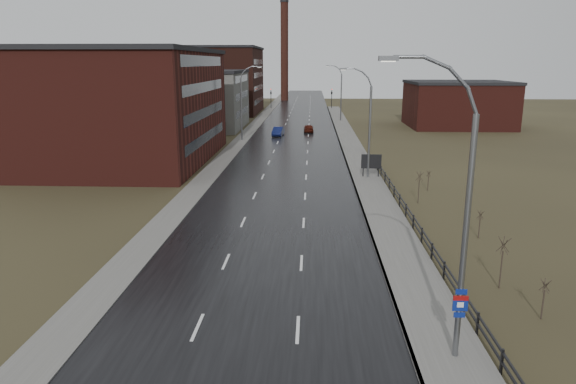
# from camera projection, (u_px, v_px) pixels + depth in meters

# --- Properties ---
(ground) EXTENTS (320.00, 320.00, 0.00)m
(ground) POSITION_uv_depth(u_px,v_px,m) (235.00, 382.00, 19.52)
(ground) COLOR #2D2819
(ground) RESTS_ON ground
(road) EXTENTS (14.00, 300.00, 0.06)m
(road) POSITION_uv_depth(u_px,v_px,m) (293.00, 143.00, 77.62)
(road) COLOR black
(road) RESTS_ON ground
(sidewalk_right) EXTENTS (3.20, 180.00, 0.18)m
(sidewalk_right) POSITION_uv_depth(u_px,v_px,m) (367.00, 179.00, 53.01)
(sidewalk_right) COLOR #595651
(sidewalk_right) RESTS_ON ground
(curb_right) EXTENTS (0.16, 180.00, 0.18)m
(curb_right) POSITION_uv_depth(u_px,v_px,m) (352.00, 179.00, 53.08)
(curb_right) COLOR slate
(curb_right) RESTS_ON ground
(sidewalk_left) EXTENTS (2.40, 260.00, 0.12)m
(sidewalk_left) POSITION_uv_depth(u_px,v_px,m) (239.00, 142.00, 77.98)
(sidewalk_left) COLOR #595651
(sidewalk_left) RESTS_ON ground
(warehouse_near) EXTENTS (22.44, 28.56, 13.50)m
(warehouse_near) POSITION_uv_depth(u_px,v_px,m) (116.00, 105.00, 62.38)
(warehouse_near) COLOR #471914
(warehouse_near) RESTS_ON ground
(warehouse_mid) EXTENTS (16.32, 20.40, 10.50)m
(warehouse_mid) POSITION_uv_depth(u_px,v_px,m) (199.00, 99.00, 94.58)
(warehouse_mid) COLOR slate
(warehouse_mid) RESTS_ON ground
(warehouse_far) EXTENTS (26.52, 24.48, 15.50)m
(warehouse_far) POSITION_uv_depth(u_px,v_px,m) (205.00, 80.00, 123.24)
(warehouse_far) COLOR #331611
(warehouse_far) RESTS_ON ground
(building_right) EXTENTS (18.36, 16.32, 8.50)m
(building_right) POSITION_uv_depth(u_px,v_px,m) (458.00, 104.00, 96.54)
(building_right) COLOR #471914
(building_right) RESTS_ON ground
(smokestack) EXTENTS (2.70, 2.70, 30.70)m
(smokestack) POSITION_uv_depth(u_px,v_px,m) (284.00, 51.00, 161.27)
(smokestack) COLOR #331611
(smokestack) RESTS_ON ground
(streetlight_main) EXTENTS (3.91, 0.29, 12.11)m
(streetlight_main) POSITION_uv_depth(u_px,v_px,m) (458.00, 218.00, 19.59)
(streetlight_main) COLOR slate
(streetlight_main) RESTS_ON ground
(streetlight_right_mid) EXTENTS (3.36, 0.28, 11.35)m
(streetlight_right_mid) POSITION_uv_depth(u_px,v_px,m) (367.00, 123.00, 52.57)
(streetlight_right_mid) COLOR slate
(streetlight_right_mid) RESTS_ON ground
(streetlight_left) EXTENTS (3.36, 0.28, 11.35)m
(streetlight_left) POSITION_uv_depth(u_px,v_px,m) (243.00, 103.00, 78.48)
(streetlight_left) COLOR slate
(streetlight_left) RESTS_ON ground
(streetlight_right_far) EXTENTS (3.36, 0.28, 11.35)m
(streetlight_right_far) POSITION_uv_depth(u_px,v_px,m) (340.00, 93.00, 104.87)
(streetlight_right_far) COLOR slate
(streetlight_right_far) RESTS_ON ground
(guardrail) EXTENTS (0.10, 53.05, 1.10)m
(guardrail) POSITION_uv_depth(u_px,v_px,m) (415.00, 223.00, 36.62)
(guardrail) COLOR black
(guardrail) RESTS_ON ground
(shrub_b) EXTENTS (0.48, 0.51, 2.01)m
(shrub_b) POSITION_uv_depth(u_px,v_px,m) (544.00, 298.00, 24.08)
(shrub_b) COLOR #382D23
(shrub_b) RESTS_ON ground
(shrub_c) EXTENTS (0.68, 0.72, 2.89)m
(shrub_c) POSITION_uv_depth(u_px,v_px,m) (502.00, 262.00, 27.30)
(shrub_c) COLOR #382D23
(shrub_c) RESTS_ON ground
(shrub_d) EXTENTS (0.47, 0.49, 1.96)m
(shrub_d) POSITION_uv_depth(u_px,v_px,m) (480.00, 224.00, 35.33)
(shrub_d) COLOR #382D23
(shrub_d) RESTS_ON ground
(shrub_e) EXTENTS (0.65, 0.69, 2.77)m
(shrub_e) POSITION_uv_depth(u_px,v_px,m) (419.00, 187.00, 44.05)
(shrub_e) COLOR #382D23
(shrub_e) RESTS_ON ground
(shrub_f) EXTENTS (0.47, 0.49, 1.96)m
(shrub_f) POSITION_uv_depth(u_px,v_px,m) (428.00, 180.00, 48.45)
(shrub_f) COLOR #382D23
(shrub_f) RESTS_ON ground
(billboard) EXTENTS (2.10, 0.17, 2.55)m
(billboard) POSITION_uv_depth(u_px,v_px,m) (371.00, 162.00, 53.59)
(billboard) COLOR black
(billboard) RESTS_ON ground
(traffic_light_left) EXTENTS (0.58, 2.73, 5.30)m
(traffic_light_left) POSITION_uv_depth(u_px,v_px,m) (271.00, 91.00, 134.97)
(traffic_light_left) COLOR black
(traffic_light_left) RESTS_ON ground
(traffic_light_right) EXTENTS (0.58, 2.73, 5.30)m
(traffic_light_right) POSITION_uv_depth(u_px,v_px,m) (332.00, 91.00, 134.26)
(traffic_light_right) COLOR black
(traffic_light_right) RESTS_ON ground
(car_near) EXTENTS (1.94, 4.57, 1.47)m
(car_near) POSITION_uv_depth(u_px,v_px,m) (278.00, 132.00, 84.72)
(car_near) COLOR #0D1545
(car_near) RESTS_ON ground
(car_far) EXTENTS (1.76, 4.16, 1.40)m
(car_far) POSITION_uv_depth(u_px,v_px,m) (309.00, 128.00, 89.18)
(car_far) COLOR #46140B
(car_far) RESTS_ON ground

